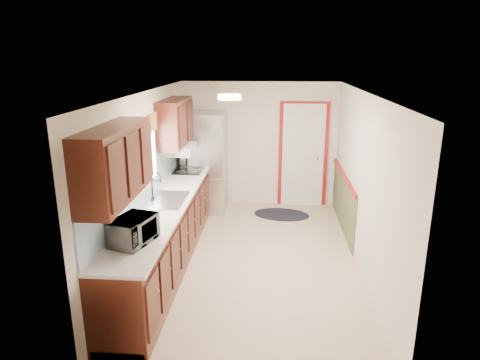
# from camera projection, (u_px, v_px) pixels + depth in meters

# --- Properties ---
(room_shell) EXTENTS (3.20, 5.20, 2.52)m
(room_shell) POSITION_uv_depth(u_px,v_px,m) (253.00, 180.00, 5.94)
(room_shell) COLOR #CBAE8F
(room_shell) RESTS_ON ground
(kitchen_run) EXTENTS (0.63, 4.00, 2.20)m
(kitchen_run) POSITION_uv_depth(u_px,v_px,m) (162.00, 212.00, 5.86)
(kitchen_run) COLOR #39140D
(kitchen_run) RESTS_ON ground
(back_wall_trim) EXTENTS (1.12, 2.30, 2.08)m
(back_wall_trim) POSITION_uv_depth(u_px,v_px,m) (311.00, 164.00, 8.07)
(back_wall_trim) COLOR maroon
(back_wall_trim) RESTS_ON ground
(ceiling_fixture) EXTENTS (0.30, 0.30, 0.06)m
(ceiling_fixture) POSITION_uv_depth(u_px,v_px,m) (230.00, 97.00, 5.44)
(ceiling_fixture) COLOR #FFD88C
(ceiling_fixture) RESTS_ON room_shell
(microwave) EXTENTS (0.41, 0.57, 0.35)m
(microwave) POSITION_uv_depth(u_px,v_px,m) (133.00, 228.00, 4.54)
(microwave) COLOR white
(microwave) RESTS_ON kitchen_run
(refrigerator) EXTENTS (0.80, 0.79, 1.87)m
(refrigerator) POSITION_uv_depth(u_px,v_px,m) (204.00, 162.00, 8.05)
(refrigerator) COLOR #B7B7BC
(refrigerator) RESTS_ON ground
(rug) EXTENTS (1.12, 0.81, 0.01)m
(rug) POSITION_uv_depth(u_px,v_px,m) (282.00, 214.00, 8.00)
(rug) COLOR black
(rug) RESTS_ON ground
(cooktop) EXTENTS (0.48, 0.58, 0.02)m
(cooktop) POSITION_uv_depth(u_px,v_px,m) (189.00, 170.00, 7.44)
(cooktop) COLOR black
(cooktop) RESTS_ON kitchen_run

